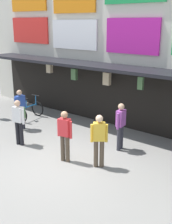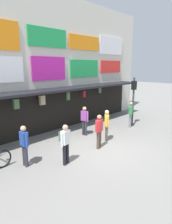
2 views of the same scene
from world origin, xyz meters
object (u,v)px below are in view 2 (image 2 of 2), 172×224
at_px(pedestrian_in_yellow, 24,144).
at_px(pedestrian_in_black, 84,119).
at_px(traffic_light_far, 133,94).
at_px(pedestrian_in_green, 65,141).
at_px(pedestrian_in_blue, 99,130).
at_px(pedestrian_in_white, 107,124).
at_px(pedestrian_in_red, 131,113).

bearing_deg(pedestrian_in_yellow, pedestrian_in_black, 11.35).
bearing_deg(traffic_light_far, pedestrian_in_black, 165.64).
relative_size(pedestrian_in_yellow, pedestrian_in_green, 1.00).
bearing_deg(pedestrian_in_blue, pedestrian_in_yellow, 163.82).
xyz_separation_m(pedestrian_in_black, pedestrian_in_green, (-3.08, -1.90, 0.04)).
distance_m(traffic_light_far, pedestrian_in_blue, 4.80).
height_order(traffic_light_far, pedestrian_in_white, traffic_light_far).
distance_m(pedestrian_in_white, pedestrian_in_yellow, 4.50).
relative_size(pedestrian_in_blue, pedestrian_in_green, 1.00).
height_order(pedestrian_in_red, pedestrian_in_blue, same).
height_order(traffic_light_far, pedestrian_in_red, traffic_light_far).
bearing_deg(pedestrian_in_yellow, traffic_light_far, -0.54).
height_order(pedestrian_in_white, pedestrian_in_blue, same).
relative_size(pedestrian_in_red, pedestrian_in_yellow, 1.00).
distance_m(pedestrian_in_black, pedestrian_in_white, 1.48).
relative_size(traffic_light_far, pedestrian_in_yellow, 1.90).
bearing_deg(traffic_light_far, pedestrian_in_yellow, 179.46).
xyz_separation_m(pedestrian_in_black, pedestrian_in_red, (3.20, -1.07, 0.00)).
bearing_deg(pedestrian_in_white, pedestrian_in_green, -172.54).
relative_size(pedestrian_in_black, pedestrian_in_blue, 1.00).
xyz_separation_m(pedestrian_in_blue, pedestrian_in_green, (-2.18, -0.05, 0.04)).
relative_size(pedestrian_in_white, pedestrian_in_red, 1.00).
bearing_deg(pedestrian_in_green, traffic_light_far, 8.13).
xyz_separation_m(traffic_light_far, pedestrian_in_white, (-3.50, -0.54, -1.19)).
distance_m(pedestrian_in_yellow, pedestrian_in_green, 1.60).
bearing_deg(traffic_light_far, pedestrian_in_red, -164.04).
bearing_deg(pedestrian_in_red, traffic_light_far, 15.96).
bearing_deg(pedestrian_in_white, pedestrian_in_yellow, 172.17).
bearing_deg(pedestrian_in_black, pedestrian_in_red, -18.44).
relative_size(pedestrian_in_red, pedestrian_in_green, 1.00).
bearing_deg(pedestrian_in_yellow, pedestrian_in_white, -7.83).
bearing_deg(pedestrian_in_red, pedestrian_in_black, 161.56).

